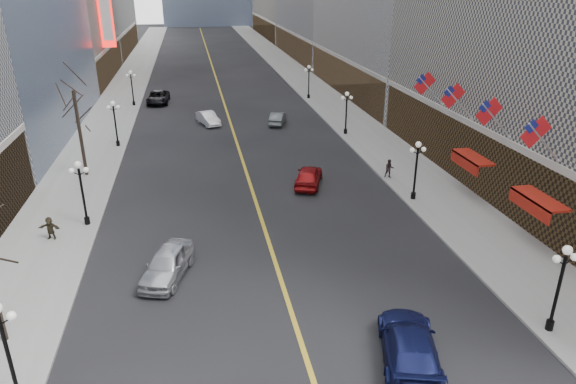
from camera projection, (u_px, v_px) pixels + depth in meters
name	position (u px, v px, depth m)	size (l,w,h in m)	color
sidewalk_east	(317.00, 92.00, 75.67)	(6.00, 230.00, 0.15)	gray
sidewalk_west	(120.00, 100.00, 70.91)	(6.00, 230.00, 0.15)	gray
lane_line	(218.00, 83.00, 82.38)	(0.25, 200.00, 0.02)	gold
streetlamp_east_0	(560.00, 280.00, 23.43)	(1.26, 0.44, 4.52)	black
streetlamp_east_1	(416.00, 164.00, 37.93)	(1.26, 0.44, 4.52)	black
streetlamp_east_2	(346.00, 108.00, 54.26)	(1.26, 0.44, 4.52)	black
streetlamp_east_3	(309.00, 78.00, 70.58)	(1.26, 0.44, 4.52)	black
streetlamp_west_0	(5.00, 342.00, 19.41)	(1.26, 0.44, 4.52)	black
streetlamp_west_1	(81.00, 187.00, 33.92)	(1.26, 0.44, 4.52)	black
streetlamp_west_2	(115.00, 119.00, 50.24)	(1.26, 0.44, 4.52)	black
streetlamp_west_3	(132.00, 84.00, 66.56)	(1.26, 0.44, 4.52)	black
flag_2	(538.00, 135.00, 29.59)	(2.87, 0.12, 2.87)	#B2B2B7
flag_3	(491.00, 114.00, 34.12)	(2.87, 0.12, 2.87)	#B2B2B7
flag_4	(455.00, 98.00, 38.65)	(2.87, 0.12, 2.87)	#B2B2B7
flag_5	(426.00, 85.00, 43.19)	(2.87, 0.12, 2.87)	#B2B2B7
awning_b	(537.00, 201.00, 31.34)	(1.40, 4.00, 0.93)	maroon
awning_c	(470.00, 159.00, 38.60)	(1.40, 4.00, 0.93)	maroon
theatre_marquee	(104.00, 5.00, 75.06)	(2.00, 0.55, 12.00)	red
tree_west_far	(75.00, 104.00, 41.41)	(3.60, 3.60, 7.92)	#2D231C
car_nb_near	(167.00, 264.00, 28.73)	(1.99, 4.96, 1.69)	silver
car_nb_mid	(208.00, 118.00, 59.02)	(1.54, 4.42, 1.46)	white
car_nb_far	(158.00, 97.00, 68.97)	(2.70, 5.85, 1.63)	black
car_sb_near	(409.00, 345.00, 22.35)	(2.38, 5.86, 1.70)	#14194B
car_sb_mid	(309.00, 176.00, 41.57)	(1.93, 4.81, 1.64)	maroon
car_sb_far	(278.00, 118.00, 59.12)	(1.51, 4.32, 1.42)	#52575A
ped_east_walk	(389.00, 169.00, 42.82)	(0.77, 0.42, 1.59)	black
ped_west_far	(50.00, 228.00, 32.71)	(1.41, 0.41, 1.52)	#332B1C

